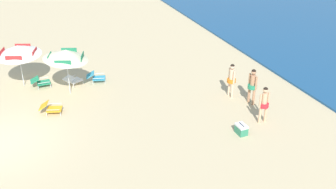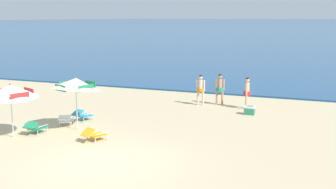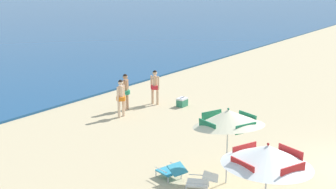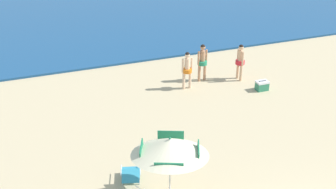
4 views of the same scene
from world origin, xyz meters
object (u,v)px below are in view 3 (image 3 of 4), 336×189
person_wading_in (121,96)px  lounge_chair_spare_folded (202,181)px  beach_umbrella_striped_main (228,118)px  cooler_box (182,102)px  lounge_chair_under_umbrella (284,166)px  lounge_chair_facing_sea (172,170)px  person_standing_near_shore (155,85)px  beach_umbrella_striped_second (268,155)px  person_standing_beside (125,89)px

person_wading_in → lounge_chair_spare_folded: bearing=-122.7°
beach_umbrella_striped_main → cooler_box: size_ratio=5.24×
beach_umbrella_striped_main → lounge_chair_under_umbrella: bearing=-37.3°
lounge_chair_under_umbrella → lounge_chair_spare_folded: bearing=147.6°
lounge_chair_under_umbrella → lounge_chair_facing_sea: lounge_chair_under_umbrella is taller
lounge_chair_under_umbrella → person_standing_near_shore: (4.17, 7.74, 0.66)m
beach_umbrella_striped_second → lounge_chair_spare_folded: beach_umbrella_striped_second is taller
person_standing_beside → beach_umbrella_striped_second: bearing=-123.0°
person_standing_near_shore → beach_umbrella_striped_main: bearing=-130.6°
beach_umbrella_striped_second → lounge_chair_under_umbrella: size_ratio=2.85×
lounge_chair_under_umbrella → lounge_chair_facing_sea: (-2.16, 2.54, 0.00)m
beach_umbrella_striped_main → lounge_chair_under_umbrella: 2.50m
person_standing_near_shore → person_standing_beside: person_standing_beside is taller
beach_umbrella_striped_second → person_wading_in: bearing=59.8°
beach_umbrella_striped_second → lounge_chair_spare_folded: (0.88, 2.17, -1.53)m
person_standing_beside → cooler_box: 2.68m
person_wading_in → beach_umbrella_striped_main: bearing=-116.1°
lounge_chair_facing_sea → person_standing_near_shore: 8.22m
lounge_chair_facing_sea → person_wading_in: person_wading_in is taller
lounge_chair_facing_sea → lounge_chair_under_umbrella: bearing=-49.7°
lounge_chair_under_umbrella → person_standing_near_shore: person_standing_near_shore is taller
beach_umbrella_striped_main → cooler_box: beach_umbrella_striped_main is taller
lounge_chair_under_umbrella → person_wading_in: size_ratio=0.64×
lounge_chair_facing_sea → person_standing_near_shore: size_ratio=0.63×
person_standing_near_shore → person_wading_in: size_ratio=1.00×
person_standing_near_shore → cooler_box: size_ratio=3.21×
lounge_chair_under_umbrella → beach_umbrella_striped_main: bearing=142.7°
beach_umbrella_striped_second → person_wading_in: (4.90, 8.43, -0.88)m
lounge_chair_spare_folded → beach_umbrella_striped_main: bearing=-21.8°
beach_umbrella_striped_main → person_standing_near_shore: (5.65, 6.61, -1.00)m
person_standing_near_shore → beach_umbrella_striped_second: bearing=-131.0°
beach_umbrella_striped_main → beach_umbrella_striped_second: bearing=-132.4°
lounge_chair_spare_folded → beach_umbrella_striped_second: bearing=-112.2°
person_wading_in → beach_umbrella_striped_second: bearing=-120.2°
beach_umbrella_striped_second → person_wading_in: beach_umbrella_striped_second is taller
person_wading_in → person_standing_near_shore: bearing=0.6°
person_standing_near_shore → cooler_box: (0.39, -1.24, -0.72)m
lounge_chair_under_umbrella → person_standing_near_shore: bearing=61.7°
beach_umbrella_striped_main → person_standing_near_shore: bearing=49.4°
lounge_chair_spare_folded → cooler_box: size_ratio=1.99×
beach_umbrella_striped_main → lounge_chair_under_umbrella: (1.48, -1.13, -1.66)m
person_standing_beside → person_wading_in: person_standing_beside is taller
lounge_chair_under_umbrella → person_standing_beside: bearing=72.2°
beach_umbrella_striped_main → beach_umbrella_striped_second: size_ratio=0.89×
person_wading_in → lounge_chair_facing_sea: bearing=-126.9°
person_standing_beside → lounge_chair_spare_folded: bearing=-126.0°
person_wading_in → cooler_box: 3.16m
beach_umbrella_striped_second → person_standing_beside: size_ratio=1.79×
lounge_chair_spare_folded → cooler_box: bearing=36.4°
beach_umbrella_striped_second → person_standing_near_shore: beach_umbrella_striped_second is taller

